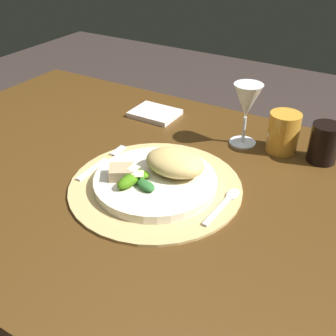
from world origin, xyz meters
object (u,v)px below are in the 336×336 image
fork (100,164)px  wine_glass (247,103)px  amber_tumbler (283,132)px  dining_table (181,231)px  spoon (227,200)px  dark_tumbler (324,143)px  dinner_plate (155,181)px  napkin (155,113)px

fork → wine_glass: bearing=49.2°
amber_tumbler → dining_table: bearing=-115.3°
spoon → dark_tumbler: 0.29m
dining_table → dark_tumbler: dark_tumbler is taller
dinner_plate → dining_table: bearing=24.1°
dining_table → fork: bearing=-174.4°
wine_glass → amber_tumbler: (0.09, 0.01, -0.06)m
dinner_plate → wine_glass: wine_glass is taller
wine_glass → amber_tumbler: size_ratio=1.60×
wine_glass → dark_tumbler: wine_glass is taller
dinner_plate → spoon: bearing=9.3°
spoon → dark_tumbler: dark_tumbler is taller
dining_table → amber_tumbler: 0.33m
dining_table → amber_tumbler: size_ratio=15.78×
fork → wine_glass: 0.36m
dinner_plate → spoon: size_ratio=1.88×
dinner_plate → dark_tumbler: bearing=46.9°
napkin → amber_tumbler: size_ratio=1.31×
fork → napkin: napkin is taller
amber_tumbler → dark_tumbler: amber_tumbler is taller
dinner_plate → napkin: (-0.19, 0.29, -0.01)m
dining_table → dinner_plate: dinner_plate is taller
dining_table → amber_tumbler: amber_tumbler is taller
spoon → napkin: bearing=141.5°
wine_glass → dark_tumbler: size_ratio=1.68×
amber_tumbler → dark_tumbler: bearing=0.7°
spoon → amber_tumbler: 0.26m
napkin → amber_tumbler: amber_tumbler is taller
spoon → napkin: same height
dinner_plate → napkin: dinner_plate is taller
fork → napkin: bearing=97.7°
dinner_plate → amber_tumbler: (0.17, 0.28, 0.03)m
dining_table → fork: 0.23m
dinner_plate → spoon: dinner_plate is taller
napkin → amber_tumbler: bearing=-1.4°
napkin → wine_glass: size_ratio=0.82×
dinner_plate → spoon: (0.15, 0.02, -0.01)m
fork → amber_tumbler: bearing=41.1°
dining_table → spoon: spoon is taller
wine_glass → amber_tumbler: wine_glass is taller
spoon → fork: bearing=-175.8°
amber_tumbler → spoon: bearing=-95.3°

